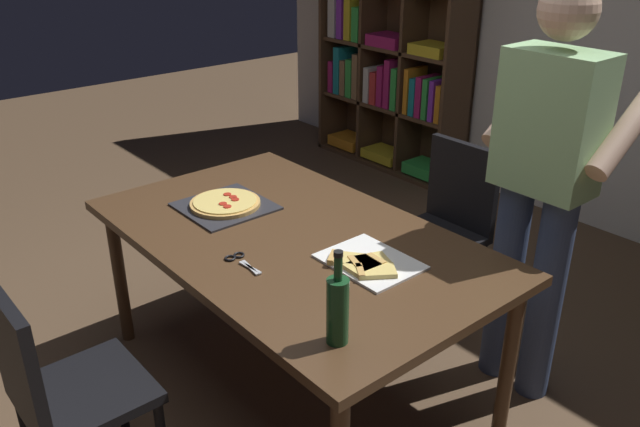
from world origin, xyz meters
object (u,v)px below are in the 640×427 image
object	(u,v)px
pepperoni_pizza_on_tray	(225,204)
kitchen_scissors	(240,260)
bookshelf	(392,53)
person_serving_pizza	(545,176)
dining_table	(292,248)
chair_far_side	(447,219)
wine_bottle	(338,309)
chair_near_camera	(57,384)

from	to	relation	value
pepperoni_pizza_on_tray	kitchen_scissors	size ratio (longest dim) A/B	1.94
bookshelf	person_serving_pizza	world-z (taller)	bookshelf
dining_table	chair_far_side	distance (m)	1.02
chair_far_side	bookshelf	distance (m)	2.27
wine_bottle	kitchen_scissors	xyz separation A→B (m)	(-0.61, 0.05, -0.11)
pepperoni_pizza_on_tray	bookshelf	bearing A→B (deg)	118.94
bookshelf	chair_far_side	bearing A→B (deg)	-37.92
bookshelf	pepperoni_pizza_on_tray	world-z (taller)	bookshelf
chair_far_side	pepperoni_pizza_on_tray	world-z (taller)	chair_far_side
chair_near_camera	pepperoni_pizza_on_tray	world-z (taller)	chair_near_camera
person_serving_pizza	pepperoni_pizza_on_tray	bearing A→B (deg)	-140.67
chair_near_camera	chair_far_side	world-z (taller)	same
pepperoni_pizza_on_tray	person_serving_pizza	bearing A→B (deg)	39.33
chair_far_side	wine_bottle	xyz separation A→B (m)	(0.67, -1.35, 0.36)
person_serving_pizza	pepperoni_pizza_on_tray	size ratio (longest dim) A/B	4.67
person_serving_pizza	pepperoni_pizza_on_tray	distance (m)	1.37
chair_near_camera	chair_far_side	xyz separation A→B (m)	(0.00, 2.02, 0.00)
person_serving_pizza	wine_bottle	xyz separation A→B (m)	(0.03, -1.13, -0.13)
chair_near_camera	pepperoni_pizza_on_tray	bearing A→B (deg)	113.27
wine_bottle	kitchen_scissors	bearing A→B (deg)	175.33
person_serving_pizza	pepperoni_pizza_on_tray	world-z (taller)	person_serving_pizza
bookshelf	wine_bottle	bearing A→B (deg)	-48.27
dining_table	pepperoni_pizza_on_tray	size ratio (longest dim) A/B	4.70
person_serving_pizza	bookshelf	bearing A→B (deg)	146.41
chair_near_camera	person_serving_pizza	world-z (taller)	person_serving_pizza
chair_far_side	bookshelf	world-z (taller)	bookshelf
wine_bottle	chair_near_camera	bearing A→B (deg)	-135.15
wine_bottle	chair_far_side	bearing A→B (deg)	116.34
dining_table	kitchen_scissors	world-z (taller)	kitchen_scissors
chair_near_camera	chair_far_side	size ratio (longest dim) A/B	1.00
chair_far_side	pepperoni_pizza_on_tray	distance (m)	1.18
chair_near_camera	kitchen_scissors	distance (m)	0.76
bookshelf	kitchen_scissors	distance (m)	3.23
bookshelf	pepperoni_pizza_on_tray	bearing A→B (deg)	-61.06
dining_table	chair_near_camera	distance (m)	1.02
dining_table	kitchen_scissors	distance (m)	0.31
person_serving_pizza	kitchen_scissors	world-z (taller)	person_serving_pizza
bookshelf	dining_table	bearing A→B (deg)	-53.54
chair_near_camera	person_serving_pizza	xyz separation A→B (m)	(0.64, 1.80, 0.49)
kitchen_scissors	chair_far_side	bearing A→B (deg)	92.41
person_serving_pizza	chair_near_camera	bearing A→B (deg)	-109.45
chair_near_camera	pepperoni_pizza_on_tray	size ratio (longest dim) A/B	2.40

